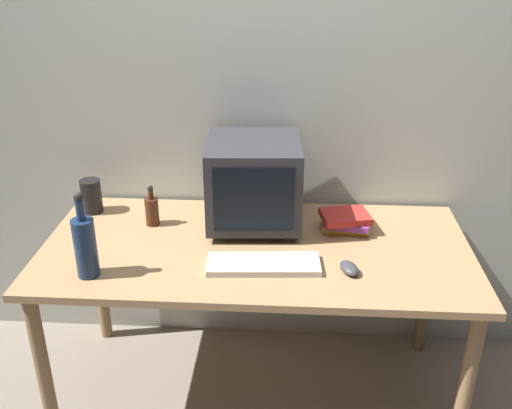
% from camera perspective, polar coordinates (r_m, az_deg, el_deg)
% --- Properties ---
extents(ground_plane, '(6.00, 6.00, 0.00)m').
position_cam_1_polar(ground_plane, '(2.78, -0.00, -17.58)').
color(ground_plane, gray).
extents(back_wall, '(4.00, 0.08, 2.50)m').
position_cam_1_polar(back_wall, '(2.58, 0.66, 10.92)').
color(back_wall, beige).
rests_on(back_wall, ground).
extents(desk, '(1.70, 0.81, 0.75)m').
position_cam_1_polar(desk, '(2.38, -0.00, -5.71)').
color(desk, tan).
rests_on(desk, ground).
extents(crt_monitor, '(0.40, 0.41, 0.37)m').
position_cam_1_polar(crt_monitor, '(2.42, -0.22, 2.19)').
color(crt_monitor, '#333338').
rests_on(crt_monitor, desk).
extents(keyboard, '(0.43, 0.18, 0.02)m').
position_cam_1_polar(keyboard, '(2.19, 0.74, -5.84)').
color(keyboard, beige).
rests_on(keyboard, desk).
extents(computer_mouse, '(0.09, 0.11, 0.04)m').
position_cam_1_polar(computer_mouse, '(2.18, 9.07, -6.14)').
color(computer_mouse, '#3F3F47').
rests_on(computer_mouse, desk).
extents(bottle_tall, '(0.08, 0.08, 0.33)m').
position_cam_1_polar(bottle_tall, '(2.17, -16.31, -3.81)').
color(bottle_tall, navy).
rests_on(bottle_tall, desk).
extents(bottle_short, '(0.06, 0.06, 0.18)m').
position_cam_1_polar(bottle_short, '(2.51, -10.11, -0.54)').
color(bottle_short, '#472314').
rests_on(bottle_short, desk).
extents(book_stack, '(0.22, 0.18, 0.08)m').
position_cam_1_polar(book_stack, '(2.46, 8.75, -1.59)').
color(book_stack, gold).
rests_on(book_stack, desk).
extents(metal_canister, '(0.09, 0.09, 0.15)m').
position_cam_1_polar(metal_canister, '(2.68, -15.75, 0.80)').
color(metal_canister, black).
rests_on(metal_canister, desk).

